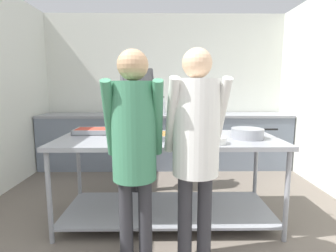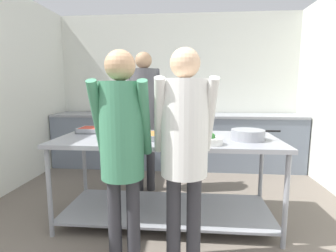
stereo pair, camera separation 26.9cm
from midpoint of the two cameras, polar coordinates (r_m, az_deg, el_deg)
name	(u,v)px [view 1 (the left image)]	position (r m, az deg, el deg)	size (l,w,h in m)	color
wall_rear	(165,90)	(4.82, -2.27, 7.86)	(4.34, 0.06, 2.65)	silver
back_counter	(165,140)	(4.54, -2.32, -3.15)	(4.18, 0.65, 0.92)	slate
serving_counter	(168,165)	(2.68, -2.88, -8.48)	(2.18, 0.90, 0.88)	gray
serving_tray_roast	(98,131)	(2.96, -17.64, -1.11)	(0.48, 0.28, 0.05)	gray
plate_stack	(134,129)	(2.92, -10.09, -0.76)	(0.22, 0.22, 0.07)	white
serving_tray_vegetables	(170,136)	(2.53, -2.62, -2.30)	(0.49, 0.33, 0.05)	gray
broccoli_bowl	(214,139)	(2.34, 6.75, -2.86)	(0.22, 0.22, 0.11)	silver
sauce_pan	(247,133)	(2.63, 14.16, -1.51)	(0.45, 0.31, 0.10)	gray
guest_serving_left	(134,139)	(1.84, -11.57, -2.91)	(0.41, 0.33, 1.62)	#2D2D33
guest_serving_right	(196,137)	(1.87, 2.03, -2.47)	(0.46, 0.37, 1.64)	#2D2D33
cook_behind_counter	(138,106)	(3.37, -8.74, 4.23)	(0.50, 0.43, 1.81)	#2D2D33
water_bottle	(164,106)	(4.45, -2.70, 4.36)	(0.06, 0.06, 0.30)	silver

